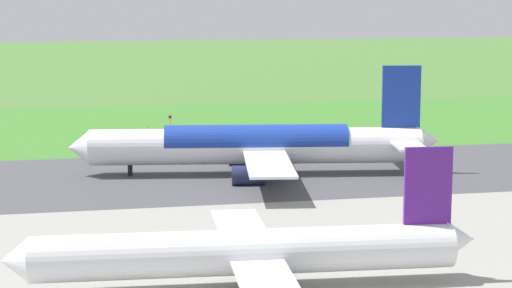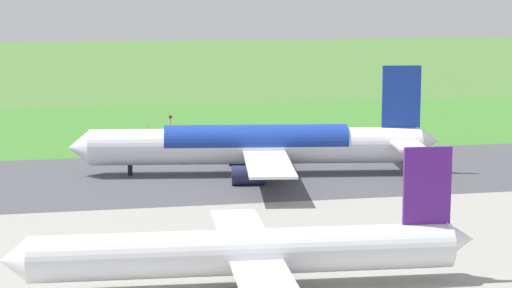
{
  "view_description": "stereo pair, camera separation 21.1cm",
  "coord_description": "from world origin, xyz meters",
  "px_view_note": "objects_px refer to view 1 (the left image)",
  "views": [
    {
      "loc": [
        24.98,
        130.27,
        25.95
      ],
      "look_at": [
        -1.79,
        0.0,
        4.5
      ],
      "focal_mm": 65.26,
      "sensor_mm": 36.0,
      "label": 1
    },
    {
      "loc": [
        24.77,
        130.31,
        25.95
      ],
      "look_at": [
        -1.79,
        0.0,
        4.5
      ],
      "focal_mm": 65.26,
      "sensor_mm": 36.0,
      "label": 2
    }
  ],
  "objects_px": {
    "no_stopping_sign": "(170,120)",
    "traffic_cone_orange": "(148,126)",
    "airliner_parked_mid": "(248,251)",
    "airliner_main": "(259,145)"
  },
  "relations": [
    {
      "from": "airliner_parked_mid",
      "to": "no_stopping_sign",
      "type": "relative_size",
      "value": 19.12
    },
    {
      "from": "no_stopping_sign",
      "to": "traffic_cone_orange",
      "type": "xyz_separation_m",
      "value": [
        4.52,
        0.57,
        -1.06
      ]
    },
    {
      "from": "traffic_cone_orange",
      "to": "airliner_main",
      "type": "bearing_deg",
      "value": 102.71
    },
    {
      "from": "no_stopping_sign",
      "to": "traffic_cone_orange",
      "type": "relative_size",
      "value": 4.05
    },
    {
      "from": "airliner_main",
      "to": "traffic_cone_orange",
      "type": "xyz_separation_m",
      "value": [
        11.61,
        -51.47,
        -4.08
      ]
    },
    {
      "from": "airliner_parked_mid",
      "to": "traffic_cone_orange",
      "type": "height_order",
      "value": "airliner_parked_mid"
    },
    {
      "from": "no_stopping_sign",
      "to": "traffic_cone_orange",
      "type": "distance_m",
      "value": 4.68
    },
    {
      "from": "airliner_parked_mid",
      "to": "no_stopping_sign",
      "type": "distance_m",
      "value": 103.84
    },
    {
      "from": "airliner_main",
      "to": "no_stopping_sign",
      "type": "relative_size",
      "value": 24.25
    },
    {
      "from": "no_stopping_sign",
      "to": "airliner_main",
      "type": "bearing_deg",
      "value": 97.76
    }
  ]
}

